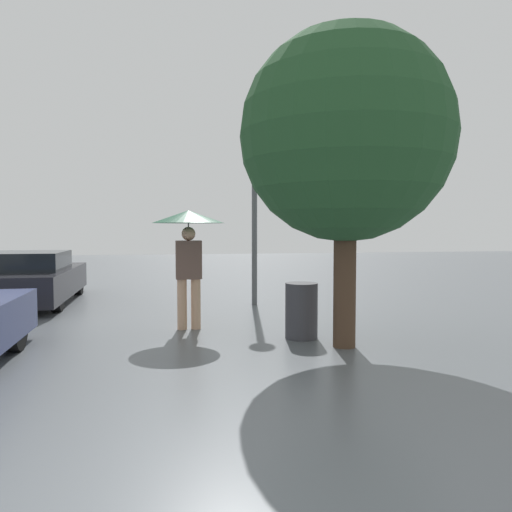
{
  "coord_description": "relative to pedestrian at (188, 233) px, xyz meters",
  "views": [
    {
      "loc": [
        -0.54,
        -2.27,
        1.59
      ],
      "look_at": [
        1.03,
        5.67,
        1.16
      ],
      "focal_mm": 35.0,
      "sensor_mm": 36.0,
      "label": 1
    }
  ],
  "objects": [
    {
      "name": "tree",
      "position": [
        1.99,
        -1.62,
        1.29
      ],
      "size": [
        2.83,
        2.83,
        4.26
      ],
      "color": "#473323",
      "rests_on": "ground_plane"
    },
    {
      "name": "parked_car_farthest",
      "position": [
        -3.21,
        3.45,
        -1.0
      ],
      "size": [
        1.81,
        4.2,
        1.12
      ],
      "color": "black",
      "rests_on": "ground_plane"
    },
    {
      "name": "street_lamp",
      "position": [
        1.52,
        2.34,
        1.26
      ],
      "size": [
        0.36,
        0.36,
        3.94
      ],
      "color": "#515456",
      "rests_on": "ground_plane"
    },
    {
      "name": "pedestrian",
      "position": [
        0.0,
        0.0,
        0.0
      ],
      "size": [
        1.14,
        1.14,
        1.89
      ],
      "color": "tan",
      "rests_on": "ground_plane"
    },
    {
      "name": "trash_bin",
      "position": [
        1.57,
        -0.99,
        -1.13
      ],
      "size": [
        0.47,
        0.47,
        0.81
      ],
      "color": "#38383D",
      "rests_on": "ground_plane"
    }
  ]
}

